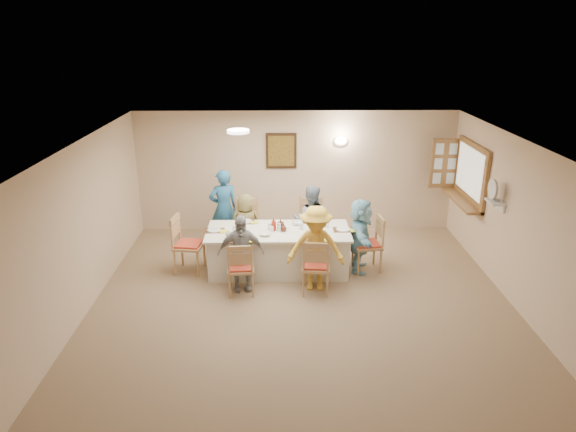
{
  "coord_description": "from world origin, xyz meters",
  "views": [
    {
      "loc": [
        -0.35,
        -6.71,
        4.02
      ],
      "look_at": [
        -0.2,
        1.4,
        1.05
      ],
      "focal_mm": 32.0,
      "sensor_mm": 36.0,
      "label": 1
    }
  ],
  "objects_px": {
    "chair_front_right": "(316,265)",
    "diner_right_end": "(360,235)",
    "chair_back_right": "(310,226)",
    "diner_back_left": "(246,225)",
    "desk_fan": "(494,193)",
    "caregiver": "(224,208)",
    "chair_left_end": "(189,244)",
    "chair_back_left": "(246,227)",
    "diner_front_right": "(316,248)",
    "dining_table": "(278,251)",
    "diner_back_right": "(311,221)",
    "condiment_ketchup": "(274,224)",
    "chair_right_end": "(367,244)",
    "serving_hatch": "(471,173)",
    "chair_front_left": "(241,267)",
    "diner_front_left": "(241,253)"
  },
  "relations": [
    {
      "from": "serving_hatch",
      "to": "dining_table",
      "type": "relative_size",
      "value": 0.61
    },
    {
      "from": "chair_front_left",
      "to": "chair_front_right",
      "type": "relative_size",
      "value": 0.95
    },
    {
      "from": "chair_front_right",
      "to": "chair_left_end",
      "type": "relative_size",
      "value": 0.93
    },
    {
      "from": "dining_table",
      "to": "diner_front_right",
      "type": "xyz_separation_m",
      "value": [
        0.6,
        -0.68,
        0.33
      ]
    },
    {
      "from": "desk_fan",
      "to": "chair_front_left",
      "type": "bearing_deg",
      "value": -174.79
    },
    {
      "from": "chair_left_end",
      "to": "diner_back_left",
      "type": "relative_size",
      "value": 0.86
    },
    {
      "from": "chair_back_right",
      "to": "diner_front_right",
      "type": "xyz_separation_m",
      "value": [
        0.0,
        -1.48,
        0.2
      ]
    },
    {
      "from": "diner_front_left",
      "to": "diner_right_end",
      "type": "relative_size",
      "value": 0.97
    },
    {
      "from": "dining_table",
      "to": "diner_right_end",
      "type": "height_order",
      "value": "diner_right_end"
    },
    {
      "from": "chair_back_right",
      "to": "diner_back_left",
      "type": "xyz_separation_m",
      "value": [
        -1.2,
        -0.12,
        0.09
      ]
    },
    {
      "from": "desk_fan",
      "to": "caregiver",
      "type": "distance_m",
      "value": 4.85
    },
    {
      "from": "desk_fan",
      "to": "chair_left_end",
      "type": "xyz_separation_m",
      "value": [
        -5.02,
        0.43,
        -1.03
      ]
    },
    {
      "from": "dining_table",
      "to": "chair_left_end",
      "type": "bearing_deg",
      "value": 180.0
    },
    {
      "from": "desk_fan",
      "to": "diner_front_left",
      "type": "relative_size",
      "value": 0.23
    },
    {
      "from": "desk_fan",
      "to": "diner_right_end",
      "type": "height_order",
      "value": "desk_fan"
    },
    {
      "from": "chair_left_end",
      "to": "diner_front_right",
      "type": "height_order",
      "value": "diner_front_right"
    },
    {
      "from": "desk_fan",
      "to": "chair_back_left",
      "type": "relative_size",
      "value": 0.29
    },
    {
      "from": "chair_front_left",
      "to": "diner_front_left",
      "type": "distance_m",
      "value": 0.22
    },
    {
      "from": "serving_hatch",
      "to": "chair_left_end",
      "type": "relative_size",
      "value": 1.45
    },
    {
      "from": "dining_table",
      "to": "chair_back_right",
      "type": "distance_m",
      "value": 1.01
    },
    {
      "from": "chair_left_end",
      "to": "diner_right_end",
      "type": "bearing_deg",
      "value": -82.31
    },
    {
      "from": "chair_front_right",
      "to": "diner_front_right",
      "type": "xyz_separation_m",
      "value": [
        0.0,
        0.12,
        0.24
      ]
    },
    {
      "from": "chair_back_right",
      "to": "diner_front_left",
      "type": "distance_m",
      "value": 1.91
    },
    {
      "from": "chair_back_left",
      "to": "condiment_ketchup",
      "type": "relative_size",
      "value": 4.46
    },
    {
      "from": "chair_front_right",
      "to": "condiment_ketchup",
      "type": "relative_size",
      "value": 4.17
    },
    {
      "from": "caregiver",
      "to": "diner_front_right",
      "type": "bearing_deg",
      "value": 113.69
    },
    {
      "from": "chair_left_end",
      "to": "diner_right_end",
      "type": "xyz_separation_m",
      "value": [
        2.97,
        0.0,
        0.14
      ]
    },
    {
      "from": "dining_table",
      "to": "chair_right_end",
      "type": "height_order",
      "value": "chair_right_end"
    },
    {
      "from": "chair_front_right",
      "to": "chair_right_end",
      "type": "distance_m",
      "value": 1.24
    },
    {
      "from": "chair_back_right",
      "to": "diner_right_end",
      "type": "relative_size",
      "value": 0.78
    },
    {
      "from": "diner_right_end",
      "to": "chair_back_left",
      "type": "bearing_deg",
      "value": 77.18
    },
    {
      "from": "chair_front_left",
      "to": "diner_back_left",
      "type": "xyz_separation_m",
      "value": [
        0.0,
        1.48,
        0.15
      ]
    },
    {
      "from": "diner_back_right",
      "to": "diner_front_right",
      "type": "xyz_separation_m",
      "value": [
        -0.0,
        -1.36,
        0.04
      ]
    },
    {
      "from": "chair_back_right",
      "to": "caregiver",
      "type": "bearing_deg",
      "value": 174.44
    },
    {
      "from": "dining_table",
      "to": "chair_back_left",
      "type": "relative_size",
      "value": 2.4
    },
    {
      "from": "chair_back_left",
      "to": "condiment_ketchup",
      "type": "xyz_separation_m",
      "value": [
        0.52,
        -0.8,
        0.36
      ]
    },
    {
      "from": "desk_fan",
      "to": "condiment_ketchup",
      "type": "height_order",
      "value": "desk_fan"
    },
    {
      "from": "chair_right_end",
      "to": "diner_back_left",
      "type": "xyz_separation_m",
      "value": [
        -2.15,
        0.68,
        0.1
      ]
    },
    {
      "from": "chair_front_right",
      "to": "diner_right_end",
      "type": "distance_m",
      "value": 1.16
    },
    {
      "from": "chair_left_end",
      "to": "diner_back_left",
      "type": "height_order",
      "value": "diner_back_left"
    },
    {
      "from": "chair_back_left",
      "to": "chair_left_end",
      "type": "relative_size",
      "value": 0.99
    },
    {
      "from": "caregiver",
      "to": "diner_front_left",
      "type": "bearing_deg",
      "value": 85.46
    },
    {
      "from": "chair_front_left",
      "to": "condiment_ketchup",
      "type": "bearing_deg",
      "value": -126.83
    },
    {
      "from": "serving_hatch",
      "to": "chair_back_left",
      "type": "bearing_deg",
      "value": -178.35
    },
    {
      "from": "desk_fan",
      "to": "condiment_ketchup",
      "type": "distance_m",
      "value": 3.63
    },
    {
      "from": "desk_fan",
      "to": "chair_back_left",
      "type": "bearing_deg",
      "value": 163.18
    },
    {
      "from": "dining_table",
      "to": "caregiver",
      "type": "distance_m",
      "value": 1.6
    },
    {
      "from": "chair_back_left",
      "to": "diner_front_right",
      "type": "height_order",
      "value": "diner_front_right"
    },
    {
      "from": "chair_front_right",
      "to": "condiment_ketchup",
      "type": "height_order",
      "value": "condiment_ketchup"
    },
    {
      "from": "dining_table",
      "to": "diner_front_right",
      "type": "relative_size",
      "value": 1.72
    }
  ]
}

